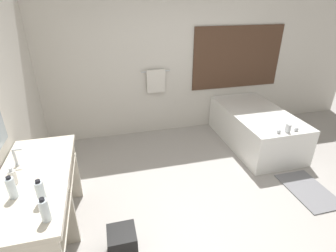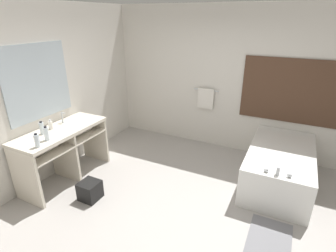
{
  "view_description": "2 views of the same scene",
  "coord_description": "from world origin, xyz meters",
  "px_view_note": "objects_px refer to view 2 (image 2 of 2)",
  "views": [
    {
      "loc": [
        -1.19,
        -2.15,
        2.3
      ],
      "look_at": [
        -0.46,
        0.71,
        0.83
      ],
      "focal_mm": 28.0,
      "sensor_mm": 36.0,
      "label": 1
    },
    {
      "loc": [
        1.23,
        -2.62,
        2.48
      ],
      "look_at": [
        -0.39,
        0.65,
        0.94
      ],
      "focal_mm": 28.0,
      "sensor_mm": 36.0,
      "label": 2
    }
  ],
  "objects_px": {
    "water_bottle_1": "(47,134)",
    "soap_dispenser": "(51,125)",
    "water_bottle_3": "(42,128)",
    "waste_bin": "(90,190)",
    "water_bottle_2": "(37,141)",
    "bathtub": "(279,165)"
  },
  "relations": [
    {
      "from": "bathtub",
      "to": "water_bottle_2",
      "type": "height_order",
      "value": "water_bottle_2"
    },
    {
      "from": "water_bottle_1",
      "to": "water_bottle_2",
      "type": "bearing_deg",
      "value": -74.0
    },
    {
      "from": "bathtub",
      "to": "waste_bin",
      "type": "height_order",
      "value": "bathtub"
    },
    {
      "from": "water_bottle_1",
      "to": "water_bottle_3",
      "type": "bearing_deg",
      "value": 153.6
    },
    {
      "from": "soap_dispenser",
      "to": "waste_bin",
      "type": "bearing_deg",
      "value": -13.22
    },
    {
      "from": "water_bottle_2",
      "to": "waste_bin",
      "type": "relative_size",
      "value": 0.72
    },
    {
      "from": "water_bottle_1",
      "to": "waste_bin",
      "type": "distance_m",
      "value": 1.01
    },
    {
      "from": "water_bottle_2",
      "to": "water_bottle_3",
      "type": "xyz_separation_m",
      "value": [
        -0.29,
        0.32,
        0.0
      ]
    },
    {
      "from": "water_bottle_2",
      "to": "soap_dispenser",
      "type": "relative_size",
      "value": 1.26
    },
    {
      "from": "soap_dispenser",
      "to": "water_bottle_1",
      "type": "bearing_deg",
      "value": -47.97
    },
    {
      "from": "bathtub",
      "to": "soap_dispenser",
      "type": "distance_m",
      "value": 3.59
    },
    {
      "from": "water_bottle_2",
      "to": "water_bottle_1",
      "type": "bearing_deg",
      "value": 106.0
    },
    {
      "from": "water_bottle_3",
      "to": "waste_bin",
      "type": "relative_size",
      "value": 0.73
    },
    {
      "from": "water_bottle_1",
      "to": "soap_dispenser",
      "type": "height_order",
      "value": "water_bottle_1"
    },
    {
      "from": "bathtub",
      "to": "water_bottle_3",
      "type": "bearing_deg",
      "value": -153.05
    },
    {
      "from": "water_bottle_1",
      "to": "water_bottle_3",
      "type": "xyz_separation_m",
      "value": [
        -0.23,
        0.11,
        -0.0
      ]
    },
    {
      "from": "bathtub",
      "to": "water_bottle_3",
      "type": "distance_m",
      "value": 3.64
    },
    {
      "from": "water_bottle_1",
      "to": "soap_dispenser",
      "type": "distance_m",
      "value": 0.4
    },
    {
      "from": "bathtub",
      "to": "waste_bin",
      "type": "distance_m",
      "value": 2.91
    },
    {
      "from": "bathtub",
      "to": "waste_bin",
      "type": "xyz_separation_m",
      "value": [
        -2.41,
        -1.63,
        -0.19
      ]
    },
    {
      "from": "water_bottle_1",
      "to": "waste_bin",
      "type": "xyz_separation_m",
      "value": [
        0.56,
        0.1,
        -0.84
      ]
    },
    {
      "from": "soap_dispenser",
      "to": "waste_bin",
      "type": "xyz_separation_m",
      "value": [
        0.83,
        -0.19,
        -0.81
      ]
    }
  ]
}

